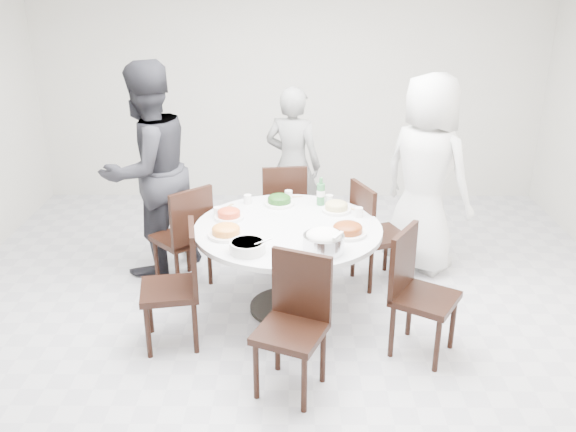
{
  "coord_description": "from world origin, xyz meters",
  "views": [
    {
      "loc": [
        0.02,
        -4.21,
        2.66
      ],
      "look_at": [
        -0.01,
        0.3,
        0.82
      ],
      "focal_mm": 38.0,
      "sensor_mm": 36.0,
      "label": 1
    }
  ],
  "objects_px": {
    "chair_sw": "(169,287)",
    "chair_nw": "(181,236)",
    "beverage_bottle": "(321,191)",
    "diner_right": "(426,175)",
    "diner_left": "(148,170)",
    "chair_s": "(290,329)",
    "chair_ne": "(380,234)",
    "chair_se": "(426,296)",
    "chair_n": "(283,208)",
    "soup_bowl": "(247,247)",
    "diner_middle": "(293,165)",
    "dining_table": "(288,268)",
    "rice_bowl": "(324,243)"
  },
  "relations": [
    {
      "from": "diner_left",
      "to": "beverage_bottle",
      "type": "height_order",
      "value": "diner_left"
    },
    {
      "from": "chair_ne",
      "to": "diner_left",
      "type": "distance_m",
      "value": 2.15
    },
    {
      "from": "diner_left",
      "to": "rice_bowl",
      "type": "relative_size",
      "value": 6.48
    },
    {
      "from": "chair_sw",
      "to": "chair_nw",
      "type": "bearing_deg",
      "value": 174.02
    },
    {
      "from": "diner_left",
      "to": "chair_se",
      "type": "bearing_deg",
      "value": 98.25
    },
    {
      "from": "chair_s",
      "to": "chair_se",
      "type": "bearing_deg",
      "value": 47.75
    },
    {
      "from": "chair_n",
      "to": "chair_s",
      "type": "bearing_deg",
      "value": 84.65
    },
    {
      "from": "beverage_bottle",
      "to": "chair_sw",
      "type": "bearing_deg",
      "value": -139.36
    },
    {
      "from": "beverage_bottle",
      "to": "diner_right",
      "type": "bearing_deg",
      "value": 18.51
    },
    {
      "from": "chair_ne",
      "to": "chair_s",
      "type": "bearing_deg",
      "value": 131.65
    },
    {
      "from": "chair_se",
      "to": "beverage_bottle",
      "type": "relative_size",
      "value": 3.87
    },
    {
      "from": "chair_nw",
      "to": "diner_left",
      "type": "bearing_deg",
      "value": -88.58
    },
    {
      "from": "chair_nw",
      "to": "diner_left",
      "type": "height_order",
      "value": "diner_left"
    },
    {
      "from": "chair_n",
      "to": "diner_middle",
      "type": "relative_size",
      "value": 0.59
    },
    {
      "from": "chair_ne",
      "to": "diner_middle",
      "type": "xyz_separation_m",
      "value": [
        -0.78,
        0.99,
        0.33
      ]
    },
    {
      "from": "diner_right",
      "to": "diner_middle",
      "type": "height_order",
      "value": "diner_right"
    },
    {
      "from": "diner_right",
      "to": "beverage_bottle",
      "type": "relative_size",
      "value": 7.5
    },
    {
      "from": "chair_nw",
      "to": "soup_bowl",
      "type": "relative_size",
      "value": 3.63
    },
    {
      "from": "chair_se",
      "to": "beverage_bottle",
      "type": "xyz_separation_m",
      "value": [
        -0.71,
        1.11,
        0.4
      ]
    },
    {
      "from": "diner_left",
      "to": "soup_bowl",
      "type": "relative_size",
      "value": 7.43
    },
    {
      "from": "chair_sw",
      "to": "soup_bowl",
      "type": "xyz_separation_m",
      "value": [
        0.58,
        0.03,
        0.32
      ]
    },
    {
      "from": "chair_ne",
      "to": "diner_right",
      "type": "height_order",
      "value": "diner_right"
    },
    {
      "from": "chair_ne",
      "to": "chair_n",
      "type": "distance_m",
      "value": 1.08
    },
    {
      "from": "chair_ne",
      "to": "chair_sw",
      "type": "bearing_deg",
      "value": 99.1
    },
    {
      "from": "chair_s",
      "to": "diner_left",
      "type": "relative_size",
      "value": 0.49
    },
    {
      "from": "chair_nw",
      "to": "soup_bowl",
      "type": "xyz_separation_m",
      "value": [
        0.66,
        -0.9,
        0.32
      ]
    },
    {
      "from": "chair_nw",
      "to": "diner_left",
      "type": "distance_m",
      "value": 0.67
    },
    {
      "from": "diner_right",
      "to": "chair_ne",
      "type": "bearing_deg",
      "value": 81.76
    },
    {
      "from": "rice_bowl",
      "to": "soup_bowl",
      "type": "xyz_separation_m",
      "value": [
        -0.55,
        -0.01,
        -0.02
      ]
    },
    {
      "from": "dining_table",
      "to": "chair_sw",
      "type": "distance_m",
      "value": 1.01
    },
    {
      "from": "chair_nw",
      "to": "diner_middle",
      "type": "height_order",
      "value": "diner_middle"
    },
    {
      "from": "chair_nw",
      "to": "chair_se",
      "type": "height_order",
      "value": "same"
    },
    {
      "from": "chair_nw",
      "to": "chair_sw",
      "type": "height_order",
      "value": "same"
    },
    {
      "from": "chair_sw",
      "to": "diner_right",
      "type": "relative_size",
      "value": 0.52
    },
    {
      "from": "chair_se",
      "to": "diner_middle",
      "type": "bearing_deg",
      "value": 56.13
    },
    {
      "from": "dining_table",
      "to": "chair_sw",
      "type": "xyz_separation_m",
      "value": [
        -0.87,
        -0.5,
        0.1
      ]
    },
    {
      "from": "rice_bowl",
      "to": "chair_nw",
      "type": "bearing_deg",
      "value": 143.56
    },
    {
      "from": "chair_se",
      "to": "chair_s",
      "type": "bearing_deg",
      "value": 146.24
    },
    {
      "from": "dining_table",
      "to": "chair_n",
      "type": "distance_m",
      "value": 1.12
    },
    {
      "from": "chair_sw",
      "to": "rice_bowl",
      "type": "height_order",
      "value": "chair_sw"
    },
    {
      "from": "chair_s",
      "to": "rice_bowl",
      "type": "height_order",
      "value": "chair_s"
    },
    {
      "from": "diner_right",
      "to": "diner_left",
      "type": "relative_size",
      "value": 0.95
    },
    {
      "from": "chair_n",
      "to": "rice_bowl",
      "type": "xyz_separation_m",
      "value": [
        0.32,
        -1.57,
        0.34
      ]
    },
    {
      "from": "dining_table",
      "to": "chair_nw",
      "type": "height_order",
      "value": "chair_nw"
    },
    {
      "from": "chair_ne",
      "to": "diner_middle",
      "type": "relative_size",
      "value": 0.59
    },
    {
      "from": "chair_s",
      "to": "diner_middle",
      "type": "relative_size",
      "value": 0.59
    },
    {
      "from": "chair_s",
      "to": "diner_left",
      "type": "xyz_separation_m",
      "value": [
        -1.29,
        1.82,
        0.5
      ]
    },
    {
      "from": "chair_nw",
      "to": "chair_s",
      "type": "relative_size",
      "value": 1.0
    },
    {
      "from": "diner_middle",
      "to": "dining_table",
      "type": "bearing_deg",
      "value": 108.91
    },
    {
      "from": "chair_sw",
      "to": "chair_se",
      "type": "bearing_deg",
      "value": 76.12
    }
  ]
}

